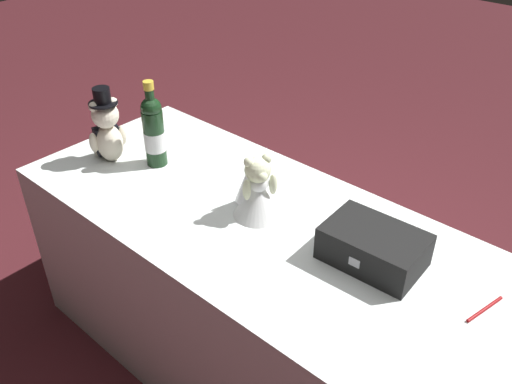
{
  "coord_description": "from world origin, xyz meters",
  "views": [
    {
      "loc": [
        0.95,
        -1.08,
        1.79
      ],
      "look_at": [
        0.0,
        0.0,
        0.82
      ],
      "focal_mm": 38.04,
      "sensor_mm": 36.0,
      "label": 1
    }
  ],
  "objects_px": {
    "teddy_bear_bride": "(256,188)",
    "gift_case_black": "(373,247)",
    "signing_pen": "(486,308)",
    "champagne_bottle": "(154,131)",
    "teddy_bear_groom": "(107,130)"
  },
  "relations": [
    {
      "from": "teddy_bear_bride",
      "to": "gift_case_black",
      "type": "xyz_separation_m",
      "value": [
        0.42,
        0.04,
        -0.04
      ]
    },
    {
      "from": "champagne_bottle",
      "to": "signing_pen",
      "type": "bearing_deg",
      "value": 4.0
    },
    {
      "from": "teddy_bear_bride",
      "to": "gift_case_black",
      "type": "distance_m",
      "value": 0.43
    },
    {
      "from": "teddy_bear_groom",
      "to": "champagne_bottle",
      "type": "height_order",
      "value": "champagne_bottle"
    },
    {
      "from": "gift_case_black",
      "to": "teddy_bear_groom",
      "type": "bearing_deg",
      "value": -172.06
    },
    {
      "from": "signing_pen",
      "to": "champagne_bottle",
      "type": "bearing_deg",
      "value": -176.0
    },
    {
      "from": "teddy_bear_groom",
      "to": "teddy_bear_bride",
      "type": "xyz_separation_m",
      "value": [
        0.65,
        0.11,
        -0.03
      ]
    },
    {
      "from": "teddy_bear_groom",
      "to": "teddy_bear_bride",
      "type": "relative_size",
      "value": 1.32
    },
    {
      "from": "signing_pen",
      "to": "gift_case_black",
      "type": "distance_m",
      "value": 0.34
    },
    {
      "from": "champagne_bottle",
      "to": "gift_case_black",
      "type": "distance_m",
      "value": 0.92
    },
    {
      "from": "teddy_bear_groom",
      "to": "signing_pen",
      "type": "height_order",
      "value": "teddy_bear_groom"
    },
    {
      "from": "champagne_bottle",
      "to": "gift_case_black",
      "type": "relative_size",
      "value": 1.13
    },
    {
      "from": "champagne_bottle",
      "to": "signing_pen",
      "type": "height_order",
      "value": "champagne_bottle"
    },
    {
      "from": "signing_pen",
      "to": "gift_case_black",
      "type": "height_order",
      "value": "gift_case_black"
    },
    {
      "from": "teddy_bear_groom",
      "to": "teddy_bear_bride",
      "type": "bearing_deg",
      "value": 9.47
    }
  ]
}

